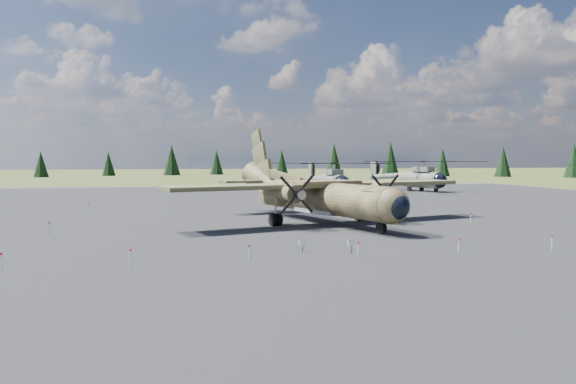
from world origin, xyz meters
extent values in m
plane|color=#545F2A|center=(0.00, 0.00, 0.00)|extent=(500.00, 500.00, 0.00)
cube|color=#505155|center=(0.00, 10.00, 0.00)|extent=(120.00, 120.00, 0.04)
cylinder|color=#38381E|center=(4.46, 1.78, 2.13)|extent=(7.39, 16.71, 2.59)
sphere|color=#38381E|center=(6.92, -6.19, 2.13)|extent=(3.18, 3.18, 2.54)
sphere|color=black|center=(7.07, -6.68, 2.09)|extent=(2.34, 2.34, 1.87)
cube|color=black|center=(6.48, -4.78, 2.83)|extent=(2.21, 1.96, 0.51)
cone|color=#38381E|center=(1.24, 12.23, 3.10)|extent=(4.30, 6.84, 3.90)
cube|color=#A4A7A9|center=(4.19, 2.66, 1.07)|extent=(3.32, 5.83, 0.46)
cube|color=#2E3A1E|center=(4.33, 2.22, 3.20)|extent=(26.61, 10.92, 0.32)
cube|color=#38381E|center=(4.33, 2.22, 3.40)|extent=(6.30, 4.82, 0.32)
cylinder|color=#38381E|center=(0.42, 0.73, 2.69)|extent=(2.75, 5.01, 1.39)
cube|color=#38381E|center=(0.20, 1.44, 2.08)|extent=(2.26, 3.42, 0.74)
cone|color=gray|center=(1.31, -2.15, 2.69)|extent=(0.92, 1.00, 0.70)
cylinder|color=black|center=(0.20, 1.44, 0.51)|extent=(1.08, 1.21, 1.02)
cylinder|color=#38381E|center=(8.39, 3.18, 2.69)|extent=(2.75, 5.01, 1.39)
cube|color=#38381E|center=(8.17, 3.89, 2.08)|extent=(2.26, 3.42, 0.74)
cone|color=gray|center=(9.28, 0.30, 2.69)|extent=(0.92, 1.00, 0.70)
cylinder|color=black|center=(8.17, 3.89, 0.51)|extent=(1.08, 1.21, 1.02)
cube|color=#38381E|center=(2.28, 8.86, 3.66)|extent=(2.31, 6.77, 1.56)
cube|color=#2E3A1E|center=(1.11, 12.67, 3.15)|extent=(9.10, 4.57, 0.20)
cylinder|color=gray|center=(6.59, -5.13, 1.18)|extent=(0.16, 0.16, 0.83)
cylinder|color=black|center=(6.59, -5.13, 0.51)|extent=(0.56, 0.92, 0.87)
cylinder|color=gray|center=(14.63, 34.15, 1.88)|extent=(2.82, 7.41, 2.54)
sphere|color=black|center=(14.78, 30.50, 1.83)|extent=(2.43, 2.43, 2.34)
sphere|color=gray|center=(14.49, 37.80, 1.88)|extent=(2.43, 2.43, 2.34)
cube|color=gray|center=(14.65, 33.74, 3.50)|extent=(1.85, 3.31, 0.76)
cylinder|color=gray|center=(14.65, 33.74, 4.27)|extent=(0.38, 0.38, 1.02)
cylinder|color=gray|center=(14.34, 41.61, 2.23)|extent=(1.19, 8.70, 1.45)
cube|color=gray|center=(14.19, 45.41, 3.50)|extent=(0.28, 1.43, 2.44)
cylinder|color=black|center=(14.55, 45.43, 3.50)|extent=(0.16, 2.64, 2.64)
cylinder|color=black|center=(14.75, 31.10, 0.41)|extent=(0.31, 0.70, 0.69)
cylinder|color=black|center=(13.22, 35.31, 0.41)|extent=(0.34, 0.82, 0.81)
cylinder|color=gray|center=(13.22, 35.31, 0.94)|extent=(0.15, 0.15, 1.47)
cylinder|color=black|center=(15.96, 35.42, 0.41)|extent=(0.34, 0.82, 0.81)
cylinder|color=gray|center=(15.96, 35.42, 0.94)|extent=(0.15, 0.15, 1.47)
cylinder|color=gray|center=(32.26, 42.84, 1.95)|extent=(5.20, 8.04, 2.64)
sphere|color=black|center=(33.62, 39.29, 1.90)|extent=(3.14, 3.14, 2.43)
sphere|color=gray|center=(30.89, 46.38, 1.95)|extent=(3.14, 3.14, 2.43)
cube|color=gray|center=(32.41, 42.44, 3.64)|extent=(2.89, 3.80, 0.79)
cylinder|color=gray|center=(32.41, 42.44, 4.43)|extent=(0.49, 0.49, 1.06)
cylinder|color=gray|center=(29.46, 50.08, 2.32)|extent=(4.07, 8.73, 1.51)
cube|color=gray|center=(28.04, 53.77, 3.64)|extent=(0.75, 1.46, 2.53)
cylinder|color=black|center=(28.38, 53.90, 3.64)|extent=(1.05, 2.58, 2.74)
cylinder|color=black|center=(33.40, 39.88, 0.42)|extent=(0.53, 0.78, 0.72)
cylinder|color=black|center=(30.47, 43.51, 0.42)|extent=(0.60, 0.90, 0.84)
cylinder|color=gray|center=(30.47, 43.51, 0.98)|extent=(0.19, 0.19, 1.53)
cylinder|color=black|center=(33.13, 44.53, 0.42)|extent=(0.60, 0.90, 0.84)
cylinder|color=gray|center=(33.13, 44.53, 0.98)|extent=(0.19, 0.19, 1.53)
cube|color=gray|center=(-0.63, -11.32, 0.29)|extent=(0.10, 0.10, 0.57)
cube|color=white|center=(-0.63, -11.37, 0.56)|extent=(0.49, 0.30, 0.32)
cube|color=gray|center=(2.02, -12.19, 0.30)|extent=(0.11, 0.11, 0.60)
cube|color=white|center=(2.02, -12.24, 0.59)|extent=(0.52, 0.33, 0.34)
cylinder|color=white|center=(-16.00, -13.50, 0.40)|extent=(0.07, 0.07, 0.80)
cylinder|color=#B31322|center=(-16.00, -13.50, 0.80)|extent=(0.12, 0.12, 0.10)
cylinder|color=white|center=(-10.00, -13.50, 0.40)|extent=(0.07, 0.07, 0.80)
cylinder|color=#B31322|center=(-10.00, -13.50, 0.80)|extent=(0.12, 0.12, 0.10)
cylinder|color=white|center=(-4.00, -13.50, 0.40)|extent=(0.07, 0.07, 0.80)
cylinder|color=#B31322|center=(-4.00, -13.50, 0.80)|extent=(0.12, 0.12, 0.10)
cylinder|color=white|center=(2.00, -13.50, 0.40)|extent=(0.07, 0.07, 0.80)
cylinder|color=#B31322|center=(2.00, -13.50, 0.80)|extent=(0.12, 0.12, 0.10)
cylinder|color=white|center=(8.00, -13.50, 0.40)|extent=(0.07, 0.07, 0.80)
cylinder|color=#B31322|center=(8.00, -13.50, 0.80)|extent=(0.12, 0.12, 0.10)
cylinder|color=white|center=(14.00, -13.50, 0.40)|extent=(0.07, 0.07, 0.80)
cylinder|color=#B31322|center=(14.00, -13.50, 0.80)|extent=(0.12, 0.12, 0.10)
cylinder|color=white|center=(-16.00, 16.00, 0.40)|extent=(0.07, 0.07, 0.80)
cylinder|color=#B31322|center=(-16.00, 16.00, 0.80)|extent=(0.12, 0.12, 0.10)
cylinder|color=white|center=(-8.00, 16.00, 0.40)|extent=(0.07, 0.07, 0.80)
cylinder|color=#B31322|center=(-8.00, 16.00, 0.80)|extent=(0.12, 0.12, 0.10)
cylinder|color=white|center=(0.00, 16.00, 0.40)|extent=(0.07, 0.07, 0.80)
cylinder|color=#B31322|center=(0.00, 16.00, 0.80)|extent=(0.12, 0.12, 0.10)
cylinder|color=white|center=(8.00, 16.00, 0.40)|extent=(0.07, 0.07, 0.80)
cylinder|color=#B31322|center=(8.00, 16.00, 0.80)|extent=(0.12, 0.12, 0.10)
cylinder|color=white|center=(16.00, 16.00, 0.40)|extent=(0.07, 0.07, 0.80)
cylinder|color=#B31322|center=(16.00, 16.00, 0.80)|extent=(0.12, 0.12, 0.10)
cylinder|color=white|center=(-16.50, 0.00, 0.40)|extent=(0.07, 0.07, 0.80)
cylinder|color=#B31322|center=(-16.50, 0.00, 0.80)|extent=(0.12, 0.12, 0.10)
cylinder|color=white|center=(16.50, 0.00, 0.40)|extent=(0.07, 0.07, 0.80)
cylinder|color=#B31322|center=(16.50, 0.00, 0.80)|extent=(0.12, 0.12, 0.10)
cone|color=black|center=(104.32, 96.90, 4.76)|extent=(5.33, 5.33, 9.51)
cone|color=black|center=(89.23, 108.24, 4.53)|extent=(5.07, 5.07, 9.06)
cone|color=black|center=(74.03, 116.76, 4.32)|extent=(4.83, 4.83, 8.63)
cone|color=black|center=(61.08, 126.85, 5.43)|extent=(6.08, 6.08, 10.86)
cone|color=black|center=(45.63, 138.05, 5.20)|extent=(5.83, 5.83, 10.41)
cone|color=black|center=(28.01, 139.24, 4.21)|extent=(4.71, 4.71, 8.41)
cone|color=black|center=(7.43, 149.07, 4.14)|extent=(4.64, 4.64, 8.28)
cone|color=black|center=(-7.51, 144.34, 4.96)|extent=(5.56, 5.56, 9.92)
cone|color=black|center=(-26.98, 141.90, 3.75)|extent=(4.20, 4.20, 7.50)
cone|color=black|center=(-44.69, 131.47, 3.80)|extent=(4.26, 4.26, 7.61)
camera|label=1|loc=(-8.00, -42.41, 5.37)|focal=35.00mm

